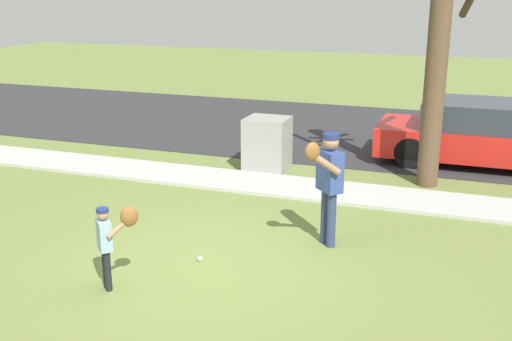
# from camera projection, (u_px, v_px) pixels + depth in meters

# --- Properties ---
(ground_plane) EXTENTS (48.00, 48.00, 0.00)m
(ground_plane) POSITION_uv_depth(u_px,v_px,m) (281.00, 189.00, 11.50)
(ground_plane) COLOR olive
(sidewalk_strip) EXTENTS (36.00, 1.20, 0.06)m
(sidewalk_strip) POSITION_uv_depth(u_px,v_px,m) (283.00, 186.00, 11.58)
(sidewalk_strip) COLOR #B2B2AD
(sidewalk_strip) RESTS_ON ground
(road_surface) EXTENTS (36.00, 6.80, 0.02)m
(road_surface) POSITION_uv_depth(u_px,v_px,m) (340.00, 130.00, 16.09)
(road_surface) COLOR #2D2D30
(road_surface) RESTS_ON ground
(person_adult) EXTENTS (0.49, 0.84, 1.67)m
(person_adult) POSITION_uv_depth(u_px,v_px,m) (328.00, 177.00, 8.72)
(person_adult) COLOR navy
(person_adult) RESTS_ON ground
(person_child) EXTENTS (0.59, 0.36, 1.11)m
(person_child) POSITION_uv_depth(u_px,v_px,m) (110.00, 235.00, 7.53)
(person_child) COLOR black
(person_child) RESTS_ON ground
(baseball) EXTENTS (0.07, 0.07, 0.07)m
(baseball) POSITION_uv_depth(u_px,v_px,m) (200.00, 259.00, 8.50)
(baseball) COLOR white
(baseball) RESTS_ON ground
(utility_cabinet) EXTENTS (0.85, 0.77, 1.09)m
(utility_cabinet) POSITION_uv_depth(u_px,v_px,m) (267.00, 144.00, 12.52)
(utility_cabinet) COLOR gray
(utility_cabinet) RESTS_ON ground
(street_tree_near) EXTENTS (1.85, 1.89, 5.50)m
(street_tree_near) POSITION_uv_depth(u_px,v_px,m) (440.00, 28.00, 10.90)
(street_tree_near) COLOR brown
(street_tree_near) RESTS_ON ground
(parked_hatchback_red) EXTENTS (4.00, 1.75, 1.33)m
(parked_hatchback_red) POSITION_uv_depth(u_px,v_px,m) (476.00, 134.00, 12.91)
(parked_hatchback_red) COLOR red
(parked_hatchback_red) RESTS_ON road_surface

